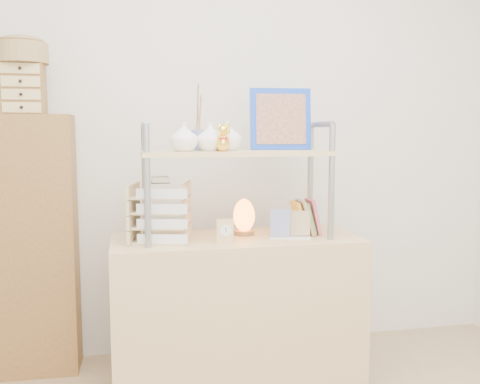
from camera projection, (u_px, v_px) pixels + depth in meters
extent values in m
cube|color=silver|center=(219.00, 125.00, 3.04)|extent=(3.40, 0.02, 2.60)
cube|color=tan|center=(236.00, 311.00, 2.65)|extent=(1.20, 0.50, 0.75)
cube|color=brown|center=(32.00, 246.00, 2.77)|extent=(0.46, 0.25, 1.35)
cylinder|color=gray|center=(147.00, 186.00, 2.35)|extent=(0.03, 0.03, 0.55)
cylinder|color=gray|center=(145.00, 180.00, 2.64)|extent=(0.03, 0.03, 0.55)
cylinder|color=gray|center=(145.00, 124.00, 2.46)|extent=(0.03, 0.30, 0.03)
cylinder|color=gray|center=(332.00, 182.00, 2.52)|extent=(0.03, 0.03, 0.55)
cylinder|color=gray|center=(310.00, 177.00, 2.82)|extent=(0.03, 0.03, 0.55)
cylinder|color=gray|center=(321.00, 124.00, 2.64)|extent=(0.03, 0.30, 0.03)
cube|color=tan|center=(236.00, 153.00, 2.57)|extent=(0.90, 0.34, 0.02)
imported|color=white|center=(184.00, 137.00, 2.49)|extent=(0.13, 0.13, 0.14)
imported|color=white|center=(210.00, 137.00, 2.53)|extent=(0.13, 0.13, 0.14)
imported|color=white|center=(227.00, 136.00, 2.57)|extent=(0.14, 0.14, 0.14)
cylinder|color=#243E9F|center=(198.00, 140.00, 2.64)|extent=(0.07, 0.07, 0.10)
cube|color=blue|center=(281.00, 119.00, 2.70)|extent=(0.31, 0.07, 0.31)
cube|color=brown|center=(281.00, 119.00, 2.69)|extent=(0.26, 0.05, 0.25)
cube|color=#C75769|center=(313.00, 217.00, 2.68)|extent=(0.05, 0.12, 0.17)
cube|color=#6AA954|center=(308.00, 217.00, 2.70)|extent=(0.06, 0.12, 0.17)
cube|color=tan|center=(305.00, 218.00, 2.67)|extent=(0.07, 0.13, 0.17)
cube|color=yellow|center=(299.00, 217.00, 2.69)|extent=(0.07, 0.14, 0.17)
cube|color=tan|center=(161.00, 239.00, 2.54)|extent=(0.30, 0.28, 0.01)
cube|color=white|center=(162.00, 239.00, 2.42)|extent=(0.23, 0.06, 0.04)
cube|color=tan|center=(161.00, 225.00, 2.53)|extent=(0.30, 0.28, 0.01)
cube|color=white|center=(162.00, 224.00, 2.41)|extent=(0.23, 0.06, 0.04)
cube|color=tan|center=(160.00, 210.00, 2.52)|extent=(0.30, 0.28, 0.01)
cube|color=white|center=(162.00, 209.00, 2.41)|extent=(0.23, 0.06, 0.04)
cube|color=tan|center=(160.00, 196.00, 2.51)|extent=(0.30, 0.28, 0.01)
cube|color=white|center=(162.00, 194.00, 2.40)|extent=(0.23, 0.06, 0.04)
cube|color=beige|center=(160.00, 180.00, 2.48)|extent=(0.08, 0.08, 0.03)
cylinder|color=brown|center=(244.00, 232.00, 2.68)|extent=(0.10, 0.10, 0.02)
ellipsoid|color=orange|center=(244.00, 215.00, 2.67)|extent=(0.12, 0.11, 0.16)
cube|color=tan|center=(225.00, 231.00, 2.48)|extent=(0.08, 0.05, 0.11)
cylinder|color=white|center=(226.00, 231.00, 2.46)|extent=(0.05, 0.02, 0.05)
cube|color=white|center=(290.00, 238.00, 2.58)|extent=(0.20, 0.11, 0.01)
cube|color=navy|center=(280.00, 223.00, 2.57)|extent=(0.10, 0.05, 0.13)
cube|color=tan|center=(300.00, 223.00, 2.60)|extent=(0.10, 0.05, 0.12)
cube|color=brown|center=(24.00, 89.00, 2.66)|extent=(0.20, 0.15, 0.25)
cube|color=tan|center=(22.00, 107.00, 2.60)|extent=(0.18, 0.01, 0.05)
cube|color=tan|center=(21.00, 94.00, 2.59)|extent=(0.18, 0.01, 0.05)
cube|color=tan|center=(21.00, 81.00, 2.58)|extent=(0.18, 0.01, 0.05)
cube|color=tan|center=(20.00, 68.00, 2.58)|extent=(0.18, 0.01, 0.05)
cylinder|color=olive|center=(22.00, 53.00, 2.64)|extent=(0.25, 0.25, 0.10)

